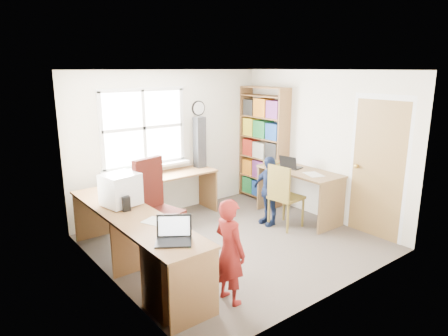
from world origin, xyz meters
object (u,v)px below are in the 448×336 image
cd_tower (200,142)px  person_navy (269,191)px  swivel_chair (157,212)px  laptop_left (174,235)px  l_desk (163,244)px  bookshelf (263,147)px  right_desk (299,183)px  crt_monitor (121,190)px  wooden_chair (283,194)px  person_red (230,251)px  person_green (147,203)px  laptop_right (290,165)px  potted_plant (141,168)px

cd_tower → person_navy: bearing=-72.6°
swivel_chair → cd_tower: (1.41, 1.02, 0.64)m
laptop_left → person_navy: person_navy is taller
l_desk → bookshelf: (2.96, 1.47, 0.55)m
right_desk → crt_monitor: (-2.94, 0.33, 0.37)m
l_desk → cd_tower: 2.61m
wooden_chair → cd_tower: bearing=102.6°
person_red → person_navy: person_red is taller
swivel_chair → person_navy: bearing=-22.0°
swivel_chair → person_red: bearing=-103.9°
person_green → cd_tower: bearing=-53.3°
bookshelf → crt_monitor: bookshelf is taller
right_desk → crt_monitor: size_ratio=2.96×
laptop_left → person_red: bearing=9.5°
crt_monitor → person_navy: crt_monitor is taller
laptop_right → person_green: person_green is taller
bookshelf → person_navy: 1.31m
wooden_chair → person_red: size_ratio=0.88×
right_desk → bookshelf: bookshelf is taller
laptop_left → potted_plant: 2.46m
right_desk → wooden_chair: 0.56m
wooden_chair → potted_plant: (-1.63, 1.51, 0.36)m
l_desk → person_red: size_ratio=2.58×
l_desk → person_navy: bearing=13.1°
l_desk → person_navy: 2.24m
wooden_chair → potted_plant: bearing=132.3°
right_desk → laptop_right: size_ratio=3.94×
laptop_left → swivel_chair: bearing=103.2°
right_desk → person_navy: (-0.60, 0.10, -0.03)m
swivel_chair → right_desk: bearing=-22.2°
wooden_chair → crt_monitor: size_ratio=2.12×
bookshelf → crt_monitor: (-3.12, -0.73, -0.04)m
right_desk → cd_tower: bearing=127.7°
laptop_left → cd_tower: cd_tower is taller
l_desk → person_green: bearing=71.5°
crt_monitor → laptop_left: size_ratio=1.04×
crt_monitor → person_green: size_ratio=0.43×
bookshelf → person_red: size_ratio=1.84×
person_red → person_green: 1.96m
swivel_chair → crt_monitor: 0.65m
laptop_left → person_green: size_ratio=0.41×
l_desk → bookshelf: 3.35m
potted_plant → person_navy: 2.04m
right_desk → swivel_chair: 2.47m
right_desk → person_navy: bearing=171.9°
laptop_left → potted_plant: size_ratio=1.43×
bookshelf → laptop_right: size_ratio=5.85×
person_green → bookshelf: bearing=-71.3°
swivel_chair → person_green: bearing=69.4°
crt_monitor → person_green: crt_monitor is taller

